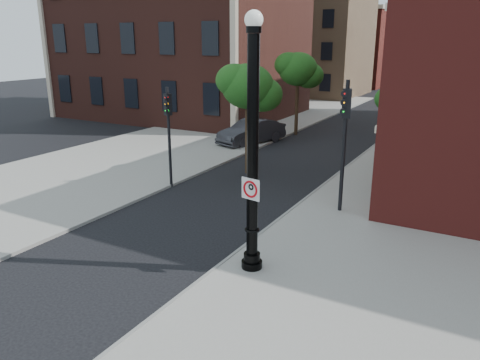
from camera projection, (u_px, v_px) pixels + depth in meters
The scene contains 16 objects.
ground at pixel (157, 258), 14.51m from camera, with size 120.00×120.00×0.00m, color black.
sidewalk_right at pixel (416, 196), 20.03m from camera, with size 8.00×60.00×0.12m, color gray.
sidewalk_left at pixel (217, 132), 33.72m from camera, with size 10.00×50.00×0.12m, color gray.
curb_edge at pixel (327, 182), 21.88m from camera, with size 0.10×60.00×0.14m, color gray.
victorian_building at pixel (183, 10), 39.44m from camera, with size 18.60×14.60×17.95m.
bg_building_tan_a at pixel (312, 43), 55.09m from camera, with size 12.00×12.00×12.00m, color #916E4F.
bg_building_red at pixel (346, 49), 67.07m from camera, with size 12.00×12.00×10.00m, color maroon.
lamppost at pixel (253, 161), 12.73m from camera, with size 0.61×0.61×7.22m.
no_parking_sign at pixel (251, 189), 12.78m from camera, with size 0.60×0.15×0.61m.
parked_car at pixel (252, 132), 29.88m from camera, with size 1.67×4.78×1.58m, color #2D2D32.
traffic_signal_left at pixel (168, 121), 20.53m from camera, with size 0.35×0.40×4.51m.
traffic_signal_right at pixel (345, 126), 17.22m from camera, with size 0.40×0.45×5.11m.
utility_pole at pixel (390, 133), 19.28m from camera, with size 0.11×0.11×5.55m, color #999999.
street_tree_a at pixel (249, 88), 22.44m from camera, with size 2.99×2.70×5.39m.
street_tree_b at pixel (299, 70), 31.63m from camera, with size 3.13×2.83×5.63m.
street_tree_c at pixel (400, 105), 22.80m from camera, with size 2.40×2.17×4.33m.
Camera 1 is at (8.68, -10.24, 6.55)m, focal length 35.00 mm.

